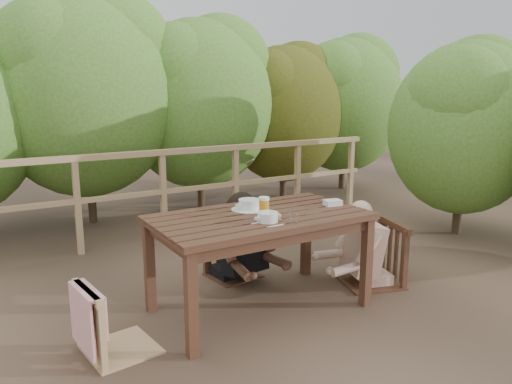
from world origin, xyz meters
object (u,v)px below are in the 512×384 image
chair_left (117,285)px  butter_tub (332,203)px  bread_roll (271,218)px  beer_glass (264,207)px  soup_far (249,205)px  woman (231,211)px  diner_right (375,215)px  chair_right (372,227)px  soup_near (268,218)px  table (259,263)px  chair_far (233,232)px  tumbler (293,219)px

chair_left → butter_tub: 1.76m
bread_roll → beer_glass: (0.05, 0.17, 0.03)m
soup_far → woman: bearing=76.8°
woman → diner_right: 1.23m
chair_right → soup_far: size_ratio=3.61×
woman → soup_near: bearing=71.6°
table → chair_left: chair_left is taller
table → bread_roll: 0.45m
chair_far → soup_far: bearing=-109.9°
chair_left → soup_near: (1.03, -0.14, 0.33)m
chair_right → butter_tub: 0.51m
soup_near → tumbler: soup_near is taller
chair_far → diner_right: size_ratio=0.69×
tumbler → diner_right: bearing=13.4°
diner_right → soup_far: (-1.10, 0.24, 0.17)m
soup_near → chair_left: bearing=172.3°
bread_roll → chair_far: bearing=79.1°
chair_far → beer_glass: bearing=-105.8°
soup_near → beer_glass: beer_glass is taller
chair_far → bread_roll: chair_far is taller
table → soup_near: 0.46m
woman → beer_glass: 0.77m
diner_right → soup_near: 1.19m
table → soup_far: soup_far is taller
soup_near → butter_tub: bearing=11.6°
woman → beer_glass: (-0.12, -0.73, 0.20)m
chair_left → bread_roll: 1.11m
butter_tub → woman: bearing=135.6°
woman → soup_far: (-0.12, -0.52, 0.17)m
table → soup_near: size_ratio=6.35×
table → chair_right: (1.08, -0.06, 0.14)m
chair_far → tumbler: size_ratio=10.35×
table → chair_far: bearing=78.5°
soup_near → butter_tub: soup_near is taller
chair_left → soup_far: 1.18m
chair_right → beer_glass: 1.11m
chair_far → soup_far: size_ratio=3.01×
diner_right → bread_roll: diner_right is taller
woman → butter_tub: 0.92m
chair_left → soup_far: (1.10, 0.24, 0.33)m
diner_right → tumbler: size_ratio=14.98×
table → beer_glass: beer_glass is taller
chair_right → woman: bearing=-111.7°
table → diner_right: bearing=-3.3°
woman → soup_far: woman is taller
chair_left → diner_right: 2.20m
chair_far → chair_left: bearing=-155.1°
soup_far → butter_tub: bearing=-20.5°
bread_roll → table: bearing=81.2°
beer_glass → tumbler: size_ratio=1.87×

